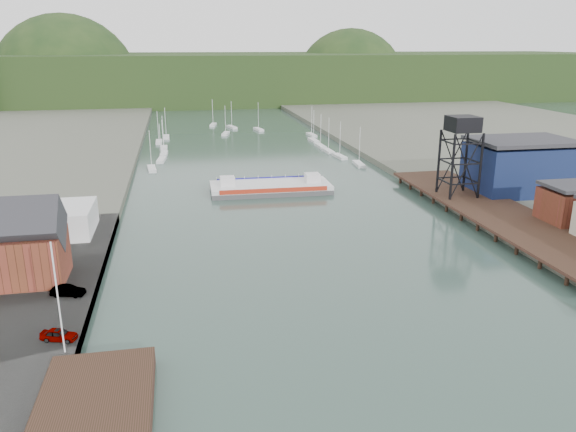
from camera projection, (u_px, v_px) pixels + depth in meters
name	position (u px, v px, depth m)	size (l,w,h in m)	color
ground	(405.00, 385.00, 54.65)	(600.00, 600.00, 0.00)	#283E37
west_quay	(18.00, 320.00, 65.75)	(16.00, 80.00, 1.60)	slate
west_stage	(94.00, 414.00, 49.01)	(10.00, 18.00, 1.80)	black
east_pier	(500.00, 213.00, 103.12)	(14.00, 70.00, 2.45)	black
harbor_building	(16.00, 250.00, 73.19)	(12.20, 8.20, 8.90)	#5D2D1A
white_shed	(37.00, 221.00, 92.23)	(18.00, 12.00, 4.50)	silver
flagpole	(58.00, 299.00, 55.67)	(0.16, 0.16, 12.00)	silver
lift_tower	(462.00, 129.00, 110.88)	(6.50, 6.50, 16.00)	black
blue_shed	(520.00, 166.00, 118.06)	(20.50, 14.50, 11.30)	#0D1D3D
marina_sailboats	(242.00, 143.00, 184.35)	(57.71, 92.65, 0.90)	silver
distant_hills	(203.00, 81.00, 333.33)	(500.00, 120.00, 80.00)	black
chain_ferry	(270.00, 187.00, 125.28)	(26.75, 11.35, 3.82)	#47484A
car_west_a	(59.00, 335.00, 59.55)	(1.56, 3.88, 1.32)	#999999
car_west_b	(68.00, 291.00, 69.99)	(1.45, 4.16, 1.37)	#999999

